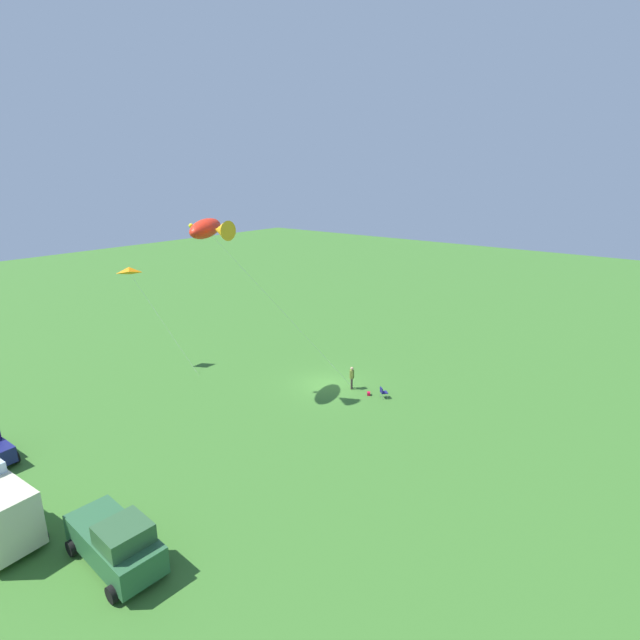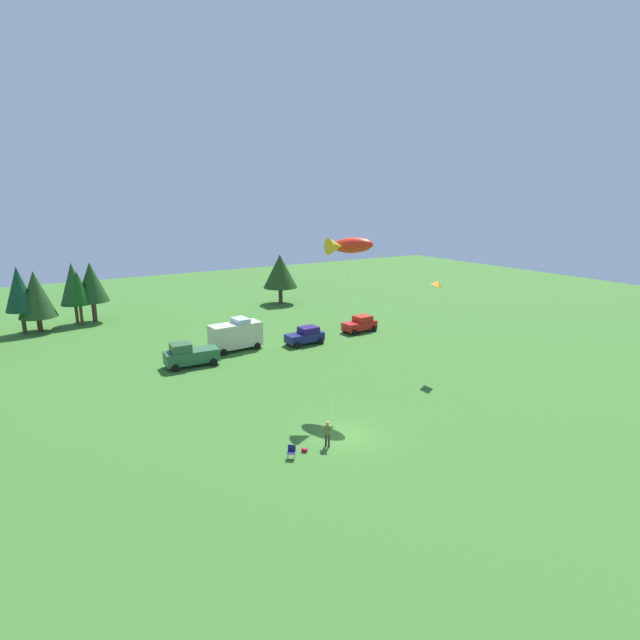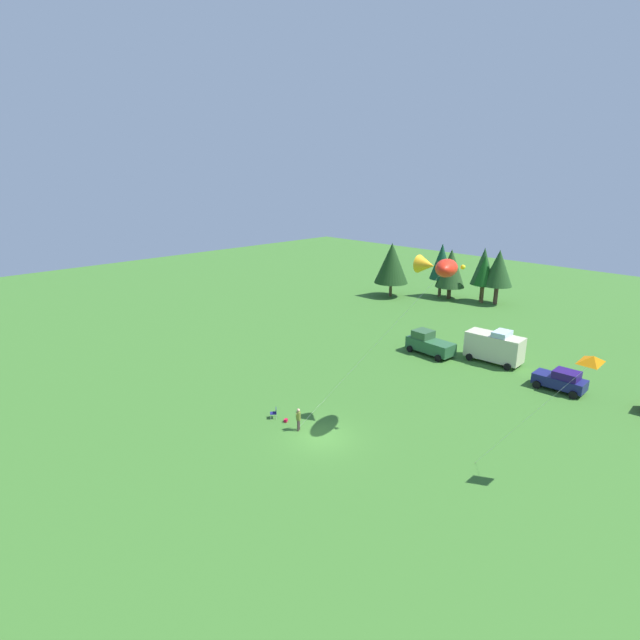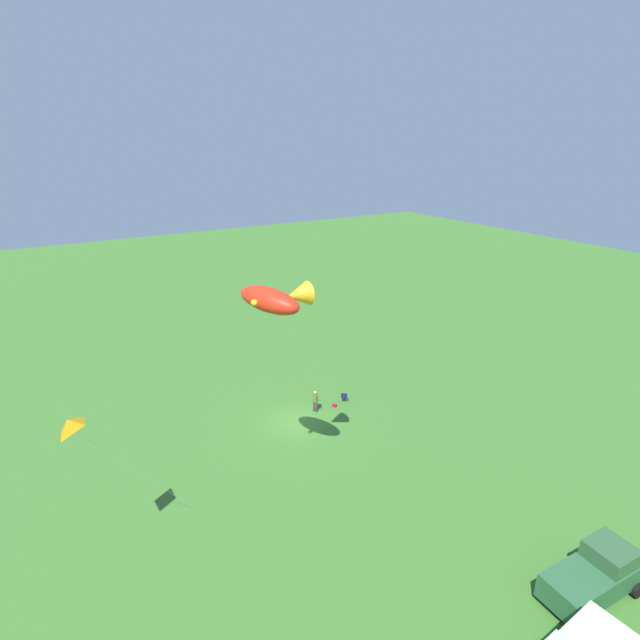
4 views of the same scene
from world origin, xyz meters
The scene contains 10 objects.
ground_plane centered at (0.00, 0.00, 0.00)m, with size 160.00×160.00×0.00m, color #386C27.
person_kite_flyer centered at (-1.95, -0.56, 1.02)m, with size 0.48×0.59×1.74m.
folding_chair centered at (-4.63, -0.63, 0.49)m, with size 0.67×0.67×0.82m.
backpack_on_grass centered at (-3.58, -0.40, 0.11)m, with size 0.32×0.22×0.22m, color red.
truck_green_flatbed centered at (-4.43, 19.77, 1.10)m, with size 5.11×2.65×2.34m.
van_camper_beige centered at (1.37, 22.40, 1.64)m, with size 5.52×2.87×3.34m.
car_navy_hatch centered at (8.65, 20.29, 0.95)m, with size 4.25×2.31×1.89m.
treeline_distant centered at (-9.16, 40.82, 4.98)m, with size 44.13×11.67×8.07m.
kite_large_fish centered at (4.58, 6.64, 12.04)m, with size 8.47×9.30×12.80m.
kite_delta_orange centered at (14.61, 6.73, 8.14)m, with size 6.18×2.70×8.53m.
Camera 3 is at (22.58, -22.19, 18.25)m, focal length 28.00 mm.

